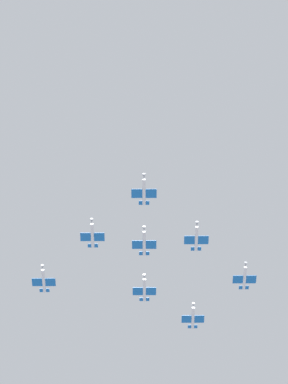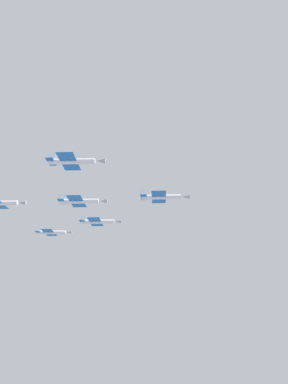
% 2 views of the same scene
% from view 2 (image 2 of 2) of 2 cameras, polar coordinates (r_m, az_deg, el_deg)
% --- Properties ---
extents(jet_lead, '(9.34, 8.81, 2.26)m').
position_cam_2_polar(jet_lead, '(88.99, 2.55, -0.69)').
color(jet_lead, white).
extents(jet_port_inner, '(9.34, 8.81, 2.26)m').
position_cam_2_polar(jet_port_inner, '(105.57, -6.42, -4.15)').
color(jet_port_inner, white).
extents(jet_starboard_inner, '(9.34, 8.81, 2.26)m').
position_cam_2_polar(jet_starboard_inner, '(75.96, -9.95, 4.26)').
color(jet_starboard_inner, white).
extents(jet_port_outer, '(9.34, 8.81, 2.26)m').
position_cam_2_polar(jet_port_outer, '(90.43, -8.95, -1.28)').
color(jet_port_outer, white).
extents(jet_starboard_outer, '(9.34, 8.81, 2.26)m').
position_cam_2_polar(jet_starboard_outer, '(124.83, -12.79, -5.54)').
color(jet_starboard_outer, white).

